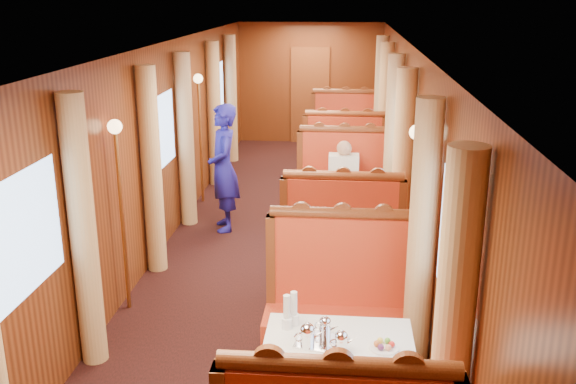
# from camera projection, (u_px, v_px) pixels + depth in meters

# --- Properties ---
(floor) EXTENTS (3.00, 12.00, 0.01)m
(floor) POSITION_uv_depth(u_px,v_px,m) (282.00, 247.00, 8.11)
(floor) COLOR black
(floor) RESTS_ON ground
(ceiling) EXTENTS (3.00, 12.00, 0.01)m
(ceiling) POSITION_uv_depth(u_px,v_px,m) (281.00, 45.00, 7.37)
(ceiling) COLOR silver
(ceiling) RESTS_ON wall_left
(wall_far) EXTENTS (3.00, 0.01, 2.50)m
(wall_far) POSITION_uv_depth(u_px,v_px,m) (310.00, 84.00, 13.44)
(wall_far) COLOR brown
(wall_far) RESTS_ON floor
(wall_left) EXTENTS (0.01, 12.00, 2.50)m
(wall_left) POSITION_uv_depth(u_px,v_px,m) (160.00, 148.00, 7.87)
(wall_left) COLOR brown
(wall_left) RESTS_ON floor
(wall_right) EXTENTS (0.01, 12.00, 2.50)m
(wall_right) POSITION_uv_depth(u_px,v_px,m) (407.00, 154.00, 7.61)
(wall_right) COLOR brown
(wall_right) RESTS_ON floor
(doorway_far) EXTENTS (0.80, 0.04, 2.00)m
(doorway_far) POSITION_uv_depth(u_px,v_px,m) (310.00, 96.00, 13.49)
(doorway_far) COLOR brown
(doorway_far) RESTS_ON floor
(banquette_near_aft) EXTENTS (1.30, 0.55, 1.34)m
(banquette_near_aft) POSITION_uv_depth(u_px,v_px,m) (340.00, 313.00, 5.56)
(banquette_near_aft) COLOR red
(banquette_near_aft) RESTS_ON floor
(table_mid) EXTENTS (1.05, 0.72, 0.75)m
(table_mid) POSITION_uv_depth(u_px,v_px,m) (342.00, 221.00, 7.94)
(table_mid) COLOR white
(table_mid) RESTS_ON floor
(banquette_mid_fwd) EXTENTS (1.30, 0.55, 1.34)m
(banquette_mid_fwd) POSITION_uv_depth(u_px,v_px,m) (341.00, 249.00, 6.96)
(banquette_mid_fwd) COLOR red
(banquette_mid_fwd) RESTS_ON floor
(banquette_mid_aft) EXTENTS (1.30, 0.55, 1.34)m
(banquette_mid_aft) POSITION_uv_depth(u_px,v_px,m) (343.00, 193.00, 8.89)
(banquette_mid_aft) COLOR red
(banquette_mid_aft) RESTS_ON floor
(table_far) EXTENTS (1.05, 0.72, 0.75)m
(table_far) POSITION_uv_depth(u_px,v_px,m) (344.00, 153.00, 11.26)
(table_far) COLOR white
(table_far) RESTS_ON floor
(banquette_far_fwd) EXTENTS (1.30, 0.55, 1.34)m
(banquette_far_fwd) POSITION_uv_depth(u_px,v_px,m) (344.00, 166.00, 10.29)
(banquette_far_fwd) COLOR red
(banquette_far_fwd) RESTS_ON floor
(banquette_far_aft) EXTENTS (1.30, 0.55, 1.34)m
(banquette_far_aft) POSITION_uv_depth(u_px,v_px,m) (344.00, 138.00, 12.21)
(banquette_far_aft) COLOR red
(banquette_far_aft) RESTS_ON floor
(tea_tray) EXTENTS (0.39, 0.33, 0.01)m
(tea_tray) POSITION_uv_depth(u_px,v_px,m) (321.00, 342.00, 4.46)
(tea_tray) COLOR silver
(tea_tray) RESTS_ON table_near
(teapot_left) EXTENTS (0.20, 0.17, 0.14)m
(teapot_left) POSITION_uv_depth(u_px,v_px,m) (307.00, 339.00, 4.39)
(teapot_left) COLOR silver
(teapot_left) RESTS_ON tea_tray
(teapot_right) EXTENTS (0.18, 0.15, 0.12)m
(teapot_right) POSITION_uv_depth(u_px,v_px,m) (341.00, 344.00, 4.33)
(teapot_right) COLOR silver
(teapot_right) RESTS_ON tea_tray
(teapot_back) EXTENTS (0.16, 0.14, 0.12)m
(teapot_back) POSITION_uv_depth(u_px,v_px,m) (325.00, 329.00, 4.54)
(teapot_back) COLOR silver
(teapot_back) RESTS_ON tea_tray
(fruit_plate) EXTENTS (0.20, 0.20, 0.05)m
(fruit_plate) POSITION_uv_depth(u_px,v_px,m) (384.00, 346.00, 4.39)
(fruit_plate) COLOR white
(fruit_plate) RESTS_ON table_near
(cup_inboard) EXTENTS (0.08, 0.08, 0.26)m
(cup_inboard) POSITION_uv_depth(u_px,v_px,m) (287.00, 315.00, 4.63)
(cup_inboard) COLOR white
(cup_inboard) RESTS_ON table_near
(cup_outboard) EXTENTS (0.08, 0.08, 0.26)m
(cup_outboard) POSITION_uv_depth(u_px,v_px,m) (294.00, 312.00, 4.68)
(cup_outboard) COLOR white
(cup_outboard) RESTS_ON table_near
(rose_vase_mid) EXTENTS (0.06, 0.06, 0.36)m
(rose_vase_mid) POSITION_uv_depth(u_px,v_px,m) (346.00, 179.00, 7.76)
(rose_vase_mid) COLOR silver
(rose_vase_mid) RESTS_ON table_mid
(rose_vase_far) EXTENTS (0.06, 0.06, 0.36)m
(rose_vase_far) POSITION_uv_depth(u_px,v_px,m) (343.00, 123.00, 11.09)
(rose_vase_far) COLOR silver
(rose_vase_far) RESTS_ON table_far
(window_left_near) EXTENTS (0.01, 1.20, 0.90)m
(window_left_near) POSITION_uv_depth(u_px,v_px,m) (21.00, 237.00, 4.48)
(window_left_near) COLOR #88ADDC
(window_left_near) RESTS_ON wall_left
(curtain_left_near_b) EXTENTS (0.22, 0.22, 2.35)m
(curtain_left_near_b) POSITION_uv_depth(u_px,v_px,m) (83.00, 234.00, 5.30)
(curtain_left_near_b) COLOR tan
(curtain_left_near_b) RESTS_ON floor
(window_right_near) EXTENTS (0.01, 1.20, 0.90)m
(window_right_near) POSITION_uv_depth(u_px,v_px,m) (453.00, 252.00, 4.23)
(window_right_near) COLOR #88ADDC
(window_right_near) RESTS_ON wall_right
(curtain_right_near_a) EXTENTS (0.22, 0.22, 2.35)m
(curtain_right_near_a) POSITION_uv_depth(u_px,v_px,m) (452.00, 351.00, 3.58)
(curtain_right_near_a) COLOR tan
(curtain_right_near_a) RESTS_ON floor
(curtain_right_near_b) EXTENTS (0.22, 0.22, 2.35)m
(curtain_right_near_b) POSITION_uv_depth(u_px,v_px,m) (421.00, 245.00, 5.06)
(curtain_right_near_b) COLOR tan
(curtain_right_near_b) RESTS_ON floor
(window_left_mid) EXTENTS (0.01, 1.20, 0.90)m
(window_left_mid) POSITION_uv_depth(u_px,v_px,m) (161.00, 133.00, 7.81)
(window_left_mid) COLOR #88ADDC
(window_left_mid) RESTS_ON wall_left
(curtain_left_mid_a) EXTENTS (0.22, 0.22, 2.35)m
(curtain_left_mid_a) POSITION_uv_depth(u_px,v_px,m) (152.00, 172.00, 7.14)
(curtain_left_mid_a) COLOR tan
(curtain_left_mid_a) RESTS_ON floor
(curtain_left_mid_b) EXTENTS (0.22, 0.22, 2.35)m
(curtain_left_mid_b) POSITION_uv_depth(u_px,v_px,m) (186.00, 141.00, 8.62)
(curtain_left_mid_b) COLOR tan
(curtain_left_mid_b) RESTS_ON floor
(window_right_mid) EXTENTS (0.01, 1.20, 0.90)m
(window_right_mid) POSITION_uv_depth(u_px,v_px,m) (407.00, 137.00, 7.55)
(window_right_mid) COLOR #88ADDC
(window_right_mid) RESTS_ON wall_right
(curtain_right_mid_a) EXTENTS (0.22, 0.22, 2.35)m
(curtain_right_mid_a) POSITION_uv_depth(u_px,v_px,m) (402.00, 178.00, 6.90)
(curtain_right_mid_a) COLOR tan
(curtain_right_mid_a) RESTS_ON floor
(curtain_right_mid_b) EXTENTS (0.22, 0.22, 2.35)m
(curtain_right_mid_b) POSITION_uv_depth(u_px,v_px,m) (393.00, 145.00, 8.39)
(curtain_right_mid_b) COLOR tan
(curtain_right_mid_b) RESTS_ON floor
(window_left_far) EXTENTS (0.01, 1.20, 0.90)m
(window_left_far) POSITION_uv_depth(u_px,v_px,m) (217.00, 90.00, 11.13)
(window_left_far) COLOR #88ADDC
(window_left_far) RESTS_ON wall_left
(curtain_left_far_a) EXTENTS (0.22, 0.22, 2.35)m
(curtain_left_far_a) POSITION_uv_depth(u_px,v_px,m) (214.00, 114.00, 10.47)
(curtain_left_far_a) COLOR tan
(curtain_left_far_a) RESTS_ON floor
(curtain_left_far_b) EXTENTS (0.22, 0.22, 2.35)m
(curtain_left_far_b) POSITION_uv_depth(u_px,v_px,m) (231.00, 99.00, 11.95)
(curtain_left_far_b) COLOR tan
(curtain_left_far_b) RESTS_ON floor
(window_right_far) EXTENTS (0.01, 1.20, 0.90)m
(window_right_far) POSITION_uv_depth(u_px,v_px,m) (389.00, 93.00, 10.88)
(window_right_far) COLOR #88ADDC
(window_right_far) RESTS_ON wall_right
(curtain_right_far_a) EXTENTS (0.22, 0.22, 2.35)m
(curtain_right_far_a) POSITION_uv_depth(u_px,v_px,m) (385.00, 117.00, 10.23)
(curtain_right_far_a) COLOR tan
(curtain_right_far_a) RESTS_ON floor
(curtain_right_far_b) EXTENTS (0.22, 0.22, 2.35)m
(curtain_right_far_b) POSITION_uv_depth(u_px,v_px,m) (380.00, 101.00, 11.71)
(curtain_right_far_b) COLOR tan
(curtain_right_far_b) RESTS_ON floor
(sconce_left_fore) EXTENTS (0.14, 0.14, 1.95)m
(sconce_left_fore) POSITION_uv_depth(u_px,v_px,m) (119.00, 177.00, 6.16)
(sconce_left_fore) COLOR #BF8C3F
(sconce_left_fore) RESTS_ON floor
(sconce_right_fore) EXTENTS (0.14, 0.14, 1.95)m
(sconce_right_fore) POSITION_uv_depth(u_px,v_px,m) (414.00, 185.00, 5.92)
(sconce_right_fore) COLOR #BF8C3F
(sconce_right_fore) RESTS_ON floor
(sconce_left_aft) EXTENTS (0.14, 0.14, 1.95)m
(sconce_left_aft) POSITION_uv_depth(u_px,v_px,m) (199.00, 112.00, 9.48)
(sconce_left_aft) COLOR #BF8C3F
(sconce_left_aft) RESTS_ON floor
(sconce_right_aft) EXTENTS (0.14, 0.14, 1.95)m
(sconce_right_aft) POSITION_uv_depth(u_px,v_px,m) (390.00, 115.00, 9.24)
(sconce_right_aft) COLOR #BF8C3F
(sconce_right_aft) RESTS_ON floor
(steward) EXTENTS (0.57, 0.71, 1.71)m
(steward) POSITION_uv_depth(u_px,v_px,m) (224.00, 168.00, 8.50)
(steward) COLOR navy
(steward) RESTS_ON floor
(passenger) EXTENTS (0.40, 0.44, 0.76)m
(passenger) POSITION_uv_depth(u_px,v_px,m) (343.00, 176.00, 8.55)
(passenger) COLOR beige
(passenger) RESTS_ON banquette_mid_aft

